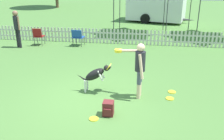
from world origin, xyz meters
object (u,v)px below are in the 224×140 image
backpack_on_grass (108,108)px  folding_chair_center (78,36)px  frisbee_near_handler (94,119)px  frisbee_near_dog (172,92)px  handler_person (139,64)px  frisbee_midfield (170,99)px  equipment_trailer (157,5)px  folding_chair_blue_left (38,35)px  spectator_standing (17,25)px  leaping_dog (96,74)px

backpack_on_grass → folding_chair_center: size_ratio=0.45×
frisbee_near_handler → frisbee_near_dog: 2.68m
handler_person → frisbee_midfield: bearing=-85.9°
handler_person → backpack_on_grass: 1.52m
frisbee_near_dog → frisbee_midfield: same height
frisbee_near_dog → equipment_trailer: size_ratio=0.05×
frisbee_midfield → folding_chair_blue_left: (-5.99, 4.79, 0.51)m
folding_chair_center → spectator_standing: (-2.71, -0.66, 0.57)m
frisbee_near_handler → backpack_on_grass: (0.32, 0.25, 0.17)m
leaping_dog → spectator_standing: 6.28m
leaping_dog → folding_chair_center: (-1.92, 4.87, -0.09)m
handler_person → folding_chair_center: handler_person is taller
handler_person → equipment_trailer: size_ratio=0.32×
frisbee_near_dog → spectator_standing: bearing=150.5°
folding_chair_center → frisbee_midfield: bearing=135.1°
backpack_on_grass → spectator_standing: 7.56m
frisbee_midfield → handler_person: bearing=178.9°
handler_person → frisbee_near_dog: 1.46m
frisbee_near_handler → folding_chair_center: bearing=108.9°
leaping_dog → equipment_trailer: size_ratio=0.22×
frisbee_near_dog → equipment_trailer: 12.04m
handler_person → folding_chair_blue_left: handler_person is taller
backpack_on_grass → frisbee_near_handler: bearing=-141.3°
folding_chair_blue_left → spectator_standing: 1.07m
leaping_dog → frisbee_near_handler: bearing=14.9°
folding_chair_blue_left → frisbee_near_handler: bearing=121.9°
leaping_dog → backpack_on_grass: (0.57, -1.21, -0.39)m
leaping_dog → frisbee_near_handler: leaping_dog is taller
frisbee_near_handler → spectator_standing: spectator_standing is taller
frisbee_midfield → folding_chair_center: 6.45m
frisbee_midfield → spectator_standing: 8.11m
frisbee_near_handler → spectator_standing: bearing=130.7°
frisbee_near_dog → backpack_on_grass: (-1.67, -1.54, 0.17)m
leaping_dog → backpack_on_grass: size_ratio=2.95×
frisbee_midfield → folding_chair_center: size_ratio=0.28×
leaping_dog → frisbee_near_handler: (0.25, -1.47, -0.56)m
folding_chair_blue_left → equipment_trailer: size_ratio=0.18×
handler_person → leaping_dog: 1.30m
leaping_dog → spectator_standing: bearing=-127.2°
frisbee_near_handler → equipment_trailer: bearing=83.1°
frisbee_midfield → leaping_dog: bearing=176.9°
leaping_dog → folding_chair_center: size_ratio=1.32×
frisbee_midfield → spectator_standing: (-6.78, 4.33, 1.05)m
frisbee_near_handler → leaping_dog: bearing=99.7°
spectator_standing → handler_person: bearing=172.1°
spectator_standing → frisbee_midfield: bearing=175.9°
leaping_dog → backpack_on_grass: bearing=30.2°
leaping_dog → equipment_trailer: equipment_trailer is taller
folding_chair_blue_left → equipment_trailer: bearing=-128.8°
frisbee_near_dog → folding_chair_blue_left: folding_chair_blue_left is taller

